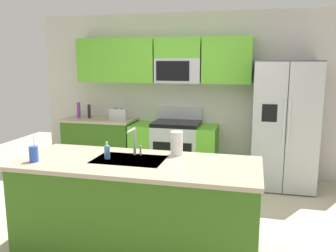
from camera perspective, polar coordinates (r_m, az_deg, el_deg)
ground_plane at (r=4.09m, az=-1.90°, el=-16.16°), size 9.00×9.00×0.00m
kitchen_wall_unit at (r=5.73m, az=2.33°, el=6.83°), size 5.20×0.43×2.60m
back_counter at (r=6.03m, az=-10.88°, el=-3.00°), size 1.17×0.63×0.90m
range_oven at (r=5.63m, az=0.99°, el=-3.85°), size 1.36×0.61×1.10m
refrigerator at (r=5.34m, az=18.31°, el=0.13°), size 0.90×0.76×1.85m
island_counter at (r=3.50m, az=-4.90°, el=-12.79°), size 2.31×0.94×0.90m
toaster at (r=5.74m, az=-7.95°, el=1.90°), size 0.28×0.16×0.18m
pepper_mill at (r=6.01m, az=-12.69°, el=2.34°), size 0.05×0.05×0.23m
bottle_purple at (r=6.10m, az=-14.32°, el=2.54°), size 0.06×0.06×0.26m
sink_faucet at (r=3.51m, az=-5.50°, el=-2.16°), size 0.09×0.21×0.28m
drink_cup_blue at (r=3.54m, az=-20.98°, el=-4.24°), size 0.08×0.08×0.27m
soap_dispenser at (r=3.45m, az=-9.87°, el=-4.18°), size 0.06×0.06×0.17m
paper_towel_roll at (r=3.54m, az=1.41°, el=-2.82°), size 0.12×0.12×0.24m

